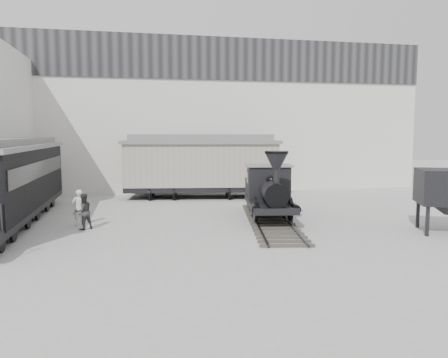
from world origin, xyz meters
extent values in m
plane|color=#9E9E9B|center=(0.00, 0.00, 0.00)|extent=(90.00, 90.00, 0.00)
cube|color=silver|center=(0.00, 15.00, 5.50)|extent=(34.00, 2.40, 11.00)
cube|color=#232326|center=(0.00, 13.75, 9.50)|extent=(34.00, 0.12, 3.00)
cube|color=#302C29|center=(1.83, 2.52, 0.08)|extent=(3.65, 9.77, 0.17)
cube|color=#2D2D30|center=(1.09, 2.64, 0.14)|extent=(1.68, 9.44, 0.06)
cube|color=#2D2D30|center=(2.57, 2.39, 0.14)|extent=(1.68, 9.44, 0.06)
cylinder|color=black|center=(0.94, 2.14, 0.74)|extent=(0.31, 1.15, 1.14)
cylinder|color=black|center=(2.54, 1.87, 0.74)|extent=(0.31, 1.15, 1.14)
cylinder|color=black|center=(1.17, 3.47, 0.74)|extent=(0.31, 1.15, 1.14)
cylinder|color=black|center=(2.77, 3.20, 0.74)|extent=(0.31, 1.15, 1.14)
cube|color=black|center=(1.86, 2.67, 0.86)|extent=(2.68, 4.04, 0.29)
cylinder|color=black|center=(1.74, 1.95, 1.53)|extent=(1.42, 2.53, 1.04)
cylinder|color=black|center=(1.58, 1.03, 2.34)|extent=(0.31, 0.31, 0.62)
cone|color=black|center=(1.58, 1.03, 3.01)|extent=(1.15, 1.15, 0.73)
sphere|color=black|center=(1.80, 2.36, 2.03)|extent=(0.54, 0.54, 0.54)
cube|color=black|center=(2.01, 3.59, 1.81)|extent=(2.23, 1.72, 1.61)
cube|color=slate|center=(2.01, 3.59, 2.66)|extent=(2.47, 1.96, 0.08)
cube|color=black|center=(2.33, 5.44, 1.24)|extent=(2.19, 2.36, 0.94)
cylinder|color=black|center=(-2.72, 11.65, 0.44)|extent=(2.29, 1.16, 0.88)
cylinder|color=black|center=(2.28, 10.98, 0.44)|extent=(2.29, 1.16, 0.88)
cube|color=black|center=(-0.22, 11.32, 0.66)|extent=(10.15, 4.04, 0.33)
cube|color=gray|center=(-0.22, 11.32, 2.19)|extent=(10.16, 4.15, 2.74)
cube|color=slate|center=(-0.22, 11.32, 3.67)|extent=(10.53, 4.52, 0.22)
cube|color=slate|center=(-0.22, 11.32, 3.98)|extent=(9.52, 2.57, 0.39)
cylinder|color=black|center=(-10.35, 8.57, 0.42)|extent=(2.21, 0.86, 0.84)
cube|color=black|center=(-10.32, 4.36, 0.64)|extent=(2.80, 13.88, 0.30)
cube|color=black|center=(-10.32, 4.96, 2.15)|extent=(2.89, 12.07, 2.71)
cube|color=black|center=(-8.90, 4.97, 2.55)|extent=(0.11, 11.25, 0.75)
cube|color=slate|center=(-10.32, 4.96, 3.61)|extent=(3.09, 12.47, 0.20)
imported|color=silver|center=(-7.05, 3.67, 0.83)|extent=(0.72, 0.62, 1.67)
imported|color=#2E2E2E|center=(-6.74, 2.72, 0.80)|extent=(0.98, 0.92, 1.60)
cube|color=black|center=(7.34, -1.37, 0.62)|extent=(0.18, 0.18, 1.25)
cube|color=black|center=(8.00, 0.20, 0.62)|extent=(0.18, 0.18, 1.25)
cone|color=black|center=(8.61, -0.98, 1.08)|extent=(2.52, 2.52, 0.57)
camera|label=1|loc=(-4.35, -17.10, 4.22)|focal=35.00mm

